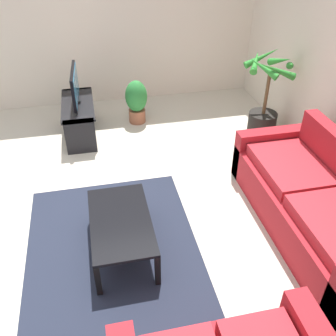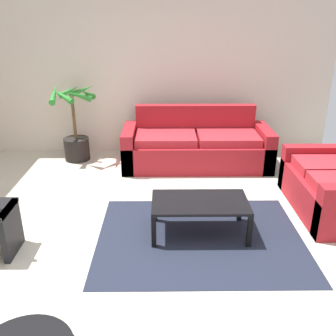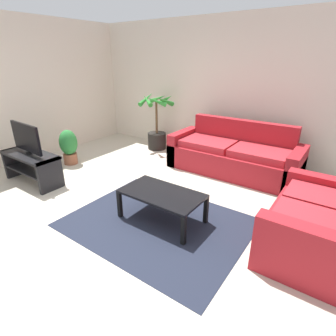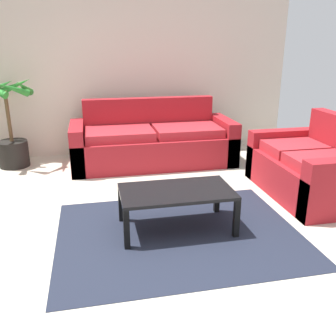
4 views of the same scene
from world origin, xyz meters
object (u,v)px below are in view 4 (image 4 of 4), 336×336
(coffee_table, at_px, (176,195))
(potted_palm, at_px, (11,134))
(couch_loveseat, at_px, (311,170))
(couch_main, at_px, (153,143))

(coffee_table, bearing_deg, potted_palm, 128.75)
(potted_palm, bearing_deg, coffee_table, -51.25)
(couch_loveseat, distance_m, potted_palm, 3.95)
(couch_loveseat, height_order, coffee_table, couch_loveseat)
(couch_main, xyz_separation_m, couch_loveseat, (1.58, -1.51, -0.01))
(coffee_table, bearing_deg, couch_main, 86.46)
(couch_main, distance_m, couch_loveseat, 2.18)
(couch_loveseat, relative_size, potted_palm, 1.15)
(couch_main, relative_size, couch_loveseat, 1.59)
(couch_main, bearing_deg, couch_loveseat, -43.71)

